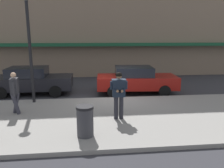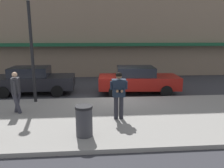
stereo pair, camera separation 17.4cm
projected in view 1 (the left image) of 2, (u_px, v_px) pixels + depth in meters
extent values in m
plane|color=#333338|center=(113.00, 99.00, 11.50)|extent=(80.00, 80.00, 0.00)
cube|color=gray|center=(145.00, 116.00, 8.82)|extent=(32.00, 5.30, 0.14)
cube|color=silver|center=(131.00, 98.00, 11.65)|extent=(28.00, 0.12, 0.01)
cube|color=#84705B|center=(114.00, 0.00, 18.53)|extent=(28.00, 4.00, 12.55)
cube|color=#195133|center=(117.00, 45.00, 17.03)|extent=(26.60, 0.70, 0.24)
cube|color=black|center=(32.00, 82.00, 12.32)|extent=(4.52, 1.87, 0.70)
cube|color=black|center=(28.00, 72.00, 12.17)|extent=(2.09, 1.66, 0.52)
cylinder|color=black|center=(59.00, 85.00, 13.38)|extent=(0.64, 0.23, 0.64)
cylinder|color=black|center=(55.00, 91.00, 11.72)|extent=(0.64, 0.23, 0.64)
cylinder|color=black|center=(12.00, 86.00, 13.07)|extent=(0.64, 0.23, 0.64)
cylinder|color=black|center=(1.00, 93.00, 11.41)|extent=(0.64, 0.23, 0.64)
cube|color=maroon|center=(137.00, 82.00, 12.52)|extent=(4.61, 2.11, 0.70)
cube|color=black|center=(134.00, 71.00, 12.38)|extent=(2.17, 1.77, 0.52)
cylinder|color=black|center=(157.00, 84.00, 13.48)|extent=(0.65, 0.26, 0.64)
cylinder|color=black|center=(165.00, 91.00, 11.81)|extent=(0.65, 0.26, 0.64)
cylinder|color=black|center=(112.00, 85.00, 13.37)|extent=(0.65, 0.26, 0.64)
cylinder|color=black|center=(113.00, 92.00, 11.70)|extent=(0.65, 0.26, 0.64)
cylinder|color=#23232B|center=(121.00, 108.00, 8.24)|extent=(0.16, 0.16, 0.88)
cylinder|color=#23232B|center=(116.00, 108.00, 8.23)|extent=(0.16, 0.16, 0.88)
cube|color=#192333|center=(119.00, 88.00, 8.07)|extent=(0.47, 0.31, 0.64)
cube|color=#192333|center=(119.00, 81.00, 8.02)|extent=(0.53, 0.35, 0.12)
cylinder|color=#192333|center=(126.00, 85.00, 8.07)|extent=(0.11, 0.11, 0.30)
cylinder|color=#192333|center=(123.00, 90.00, 7.94)|extent=(0.11, 0.30, 0.10)
sphere|color=#8C6647|center=(122.00, 91.00, 7.80)|extent=(0.10, 0.10, 0.10)
cylinder|color=#192333|center=(112.00, 85.00, 8.03)|extent=(0.11, 0.11, 0.30)
cylinder|color=#192333|center=(115.00, 90.00, 7.92)|extent=(0.11, 0.30, 0.10)
sphere|color=#8C6647|center=(117.00, 91.00, 7.78)|extent=(0.10, 0.10, 0.10)
cube|color=black|center=(120.00, 91.00, 7.75)|extent=(0.08, 0.14, 0.07)
sphere|color=#8C6647|center=(119.00, 76.00, 7.95)|extent=(0.22, 0.22, 0.22)
sphere|color=black|center=(119.00, 75.00, 7.94)|extent=(0.23, 0.23, 0.23)
cylinder|color=#33333D|center=(16.00, 104.00, 8.72)|extent=(0.34, 0.20, 0.87)
cylinder|color=#33333D|center=(16.00, 103.00, 8.89)|extent=(0.34, 0.20, 0.87)
cube|color=#2D2D33|center=(14.00, 86.00, 8.65)|extent=(0.34, 0.46, 0.60)
cylinder|color=#2D2D33|center=(13.00, 89.00, 8.43)|extent=(0.10, 0.10, 0.58)
cylinder|color=#2D2D33|center=(15.00, 86.00, 8.90)|extent=(0.10, 0.10, 0.58)
sphere|color=tan|center=(13.00, 75.00, 8.55)|extent=(0.21, 0.21, 0.21)
cube|color=brown|center=(16.00, 89.00, 8.98)|extent=(0.16, 0.26, 0.32)
cylinder|color=black|center=(30.00, 54.00, 9.95)|extent=(0.14, 0.14, 4.60)
cylinder|color=#38383D|center=(85.00, 122.00, 6.80)|extent=(0.52, 0.52, 0.90)
cylinder|color=black|center=(85.00, 107.00, 6.70)|extent=(0.55, 0.55, 0.08)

